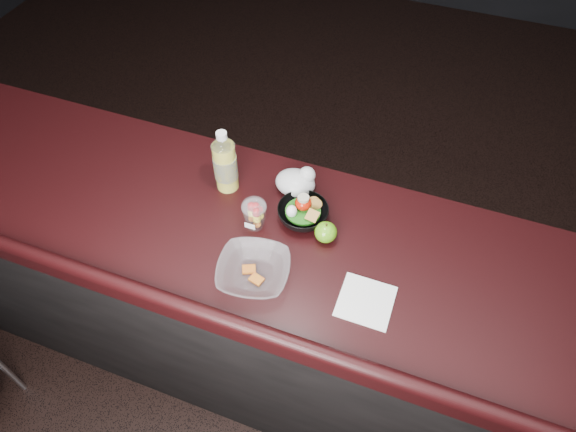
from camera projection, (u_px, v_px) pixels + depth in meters
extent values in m
plane|color=black|center=(264.00, 426.00, 2.29)|extent=(8.00, 8.00, 0.00)
cube|color=black|center=(287.00, 316.00, 2.09)|extent=(4.00, 0.65, 0.98)
cube|color=black|center=(287.00, 241.00, 1.70)|extent=(4.06, 0.71, 0.04)
cylinder|color=gold|center=(226.00, 167.00, 1.76)|extent=(0.08, 0.08, 0.19)
cylinder|color=white|center=(226.00, 167.00, 1.76)|extent=(0.08, 0.08, 0.19)
cone|color=white|center=(222.00, 142.00, 1.67)|extent=(0.08, 0.08, 0.03)
cylinder|color=white|center=(221.00, 135.00, 1.65)|extent=(0.04, 0.04, 0.02)
cylinder|color=#072D99|center=(226.00, 167.00, 1.76)|extent=(0.08, 0.08, 0.09)
ellipsoid|color=white|center=(254.00, 206.00, 1.65)|extent=(0.08, 0.08, 0.05)
ellipsoid|color=#349311|center=(326.00, 232.00, 1.66)|extent=(0.07, 0.07, 0.07)
cylinder|color=black|center=(326.00, 225.00, 1.63)|extent=(0.01, 0.01, 0.01)
ellipsoid|color=silver|center=(295.00, 183.00, 1.79)|extent=(0.14, 0.12, 0.08)
sphere|color=silver|center=(307.00, 175.00, 1.77)|extent=(0.06, 0.06, 0.06)
imported|color=black|center=(303.00, 214.00, 1.72)|extent=(0.18, 0.18, 0.05)
cylinder|color=#0F470C|center=(303.00, 211.00, 1.71)|extent=(0.12, 0.12, 0.01)
ellipsoid|color=#A81807|center=(303.00, 203.00, 1.70)|extent=(0.06, 0.06, 0.05)
cylinder|color=beige|center=(303.00, 198.00, 1.68)|extent=(0.04, 0.04, 0.01)
ellipsoid|color=white|center=(292.00, 211.00, 1.69)|extent=(0.04, 0.04, 0.05)
imported|color=silver|center=(254.00, 271.00, 1.57)|extent=(0.26, 0.26, 0.05)
cube|color=#990F0C|center=(249.00, 269.00, 1.59)|extent=(0.05, 0.05, 0.01)
cube|color=#990F0C|center=(257.00, 279.00, 1.57)|extent=(0.05, 0.04, 0.01)
cube|color=white|center=(366.00, 301.00, 1.53)|extent=(0.16, 0.16, 0.00)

